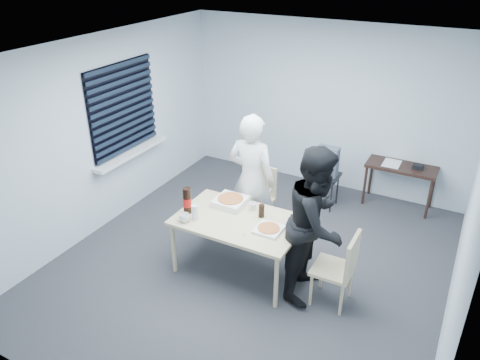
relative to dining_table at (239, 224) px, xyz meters
The scene contains 19 objects.
room 2.34m from the dining_table, 163.77° to the left, with size 5.00×5.00×5.00m.
dining_table is the anchor object (origin of this frame).
chair_far 1.03m from the dining_table, 102.67° to the left, with size 0.42×0.42×0.89m.
chair_right 1.26m from the dining_table, ahead, with size 0.42×0.42×0.89m.
person_white 0.71m from the dining_table, 104.34° to the left, with size 0.65×0.42×1.77m, color silver.
person_black 0.94m from the dining_table, ahead, with size 0.86×0.47×1.77m, color black.
side_table 2.85m from the dining_table, 61.15° to the left, with size 1.00×0.44×0.67m.
stool 2.03m from the dining_table, 78.35° to the left, with size 0.38×0.38×0.53m.
backpack 2.00m from the dining_table, 78.28° to the left, with size 0.31×0.23×0.44m.
pizza_box_a 0.38m from the dining_table, 134.46° to the left, with size 0.37×0.37×0.09m.
pizza_box_b 0.42m from the dining_table, ahead, with size 0.29×0.29×0.04m.
mug_a 0.64m from the dining_table, 148.05° to the right, with size 0.12×0.12×0.10m, color white.
mug_b 0.30m from the dining_table, 81.83° to the left, with size 0.10×0.10×0.09m, color white.
cola_glass 0.30m from the dining_table, 41.36° to the left, with size 0.07×0.07×0.16m, color black.
soda_bottle 0.67m from the dining_table, 166.54° to the right, with size 0.10×0.10×0.32m.
plastic_cups 0.53m from the dining_table, 152.74° to the right, with size 0.08×0.08×0.18m, color silver.
rubber_band 0.34m from the dining_table, 52.16° to the right, with size 0.05×0.05×0.00m, color red.
papers 2.78m from the dining_table, 63.88° to the left, with size 0.24×0.33×0.01m, color white.
black_box 2.96m from the dining_table, 57.38° to the left, with size 0.14×0.10×0.06m, color black.
Camera 1 is at (2.11, -4.29, 3.59)m, focal length 35.00 mm.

